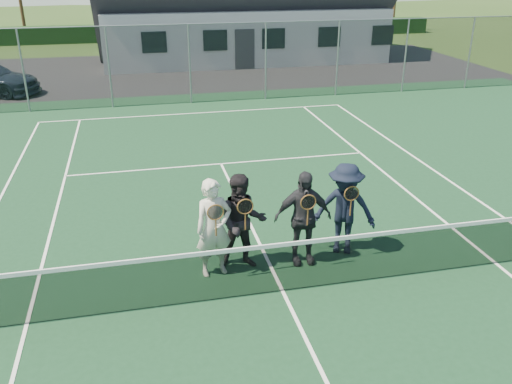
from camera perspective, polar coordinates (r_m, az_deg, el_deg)
ground at (r=28.08m, az=-8.36°, el=12.36°), size 220.00×220.00×0.00m
court_surface at (r=9.40m, az=2.82°, el=-10.47°), size 30.00×30.00×0.02m
tarmac_carpark at (r=28.05m, az=-16.68°, el=11.65°), size 40.00×12.00×0.01m
hedge_row at (r=39.84m, az=-10.02°, el=16.26°), size 40.00×1.20×1.10m
court_markings at (r=9.39m, az=2.83°, el=-10.39°), size 11.03×23.83×0.01m
tennis_net at (r=9.11m, az=2.89°, el=-7.70°), size 11.68×0.08×1.10m
perimeter_fence at (r=21.44m, az=-7.00°, el=13.21°), size 30.07×0.07×3.02m
player_a at (r=9.47m, az=-4.46°, el=-3.80°), size 0.72×0.55×1.80m
player_b at (r=9.65m, az=-1.45°, el=-3.21°), size 0.95×0.77×1.80m
player_c at (r=9.85m, az=4.95°, el=-2.72°), size 1.08×0.53×1.80m
player_d at (r=10.29m, az=9.31°, el=-1.77°), size 1.33×1.08×1.80m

